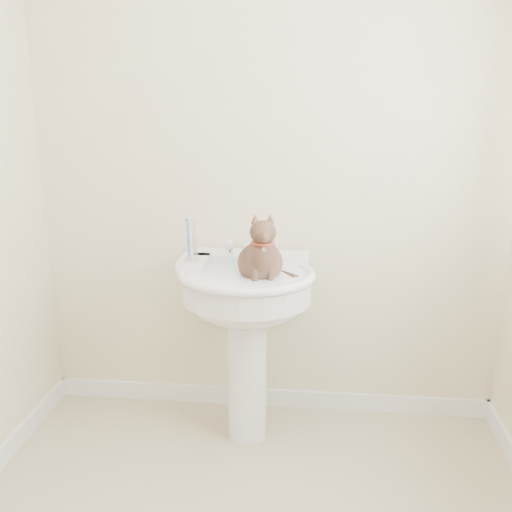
% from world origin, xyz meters
% --- Properties ---
extents(wall_back, '(2.20, 0.00, 2.50)m').
position_xyz_m(wall_back, '(0.00, 1.10, 1.25)').
color(wall_back, beige).
rests_on(wall_back, ground).
extents(wall_front, '(2.20, 0.00, 2.50)m').
position_xyz_m(wall_front, '(0.00, -1.10, 1.25)').
color(wall_front, beige).
rests_on(wall_front, ground).
extents(baseboard_back, '(2.20, 0.02, 0.09)m').
position_xyz_m(baseboard_back, '(0.00, 1.09, 0.04)').
color(baseboard_back, white).
rests_on(baseboard_back, floor).
extents(pedestal_sink, '(0.61, 0.60, 0.84)m').
position_xyz_m(pedestal_sink, '(-0.07, 0.81, 0.66)').
color(pedestal_sink, white).
rests_on(pedestal_sink, floor).
extents(faucet, '(0.28, 0.12, 0.14)m').
position_xyz_m(faucet, '(-0.07, 0.96, 0.88)').
color(faucet, silver).
rests_on(faucet, pedestal_sink).
extents(soap_bar, '(0.09, 0.06, 0.03)m').
position_xyz_m(soap_bar, '(-0.01, 1.04, 0.85)').
color(soap_bar, orange).
rests_on(soap_bar, pedestal_sink).
extents(toothbrush_cup, '(0.07, 0.07, 0.18)m').
position_xyz_m(toothbrush_cup, '(-0.32, 0.84, 0.89)').
color(toothbrush_cup, silver).
rests_on(toothbrush_cup, pedestal_sink).
extents(cat, '(0.21, 0.27, 0.39)m').
position_xyz_m(cat, '(-0.01, 0.78, 0.88)').
color(cat, brown).
rests_on(cat, pedestal_sink).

